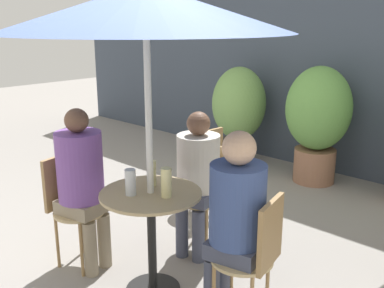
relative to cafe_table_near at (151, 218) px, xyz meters
The scene contains 15 objects.
storefront_wall 3.38m from the cafe_table_near, 92.67° to the left, with size 10.00×0.06×3.00m.
cafe_table_near is the anchor object (origin of this frame).
bistro_chair_0 0.76m from the cafe_table_near, 12.35° to the left, with size 0.41×0.39×0.85m.
bistro_chair_1 0.76m from the cafe_table_near, 102.35° to the left, with size 0.39×0.41×0.85m.
bistro_chair_2 0.76m from the cafe_table_near, 167.65° to the right, with size 0.41×0.39×0.85m.
bistro_chair_4 1.35m from the cafe_table_near, 116.89° to the left, with size 0.39×0.38×0.85m.
seated_person_0 0.64m from the cafe_table_near, 12.35° to the left, with size 0.37×0.35×1.23m.
seated_person_1 0.63m from the cafe_table_near, 102.35° to the left, with size 0.35×0.38×1.17m.
seated_person_2 0.64m from the cafe_table_near, 167.65° to the right, with size 0.38×0.35×1.23m.
beer_glass_0 0.30m from the cafe_table_near, 118.44° to the right, with size 0.07×0.07×0.17m.
beer_glass_1 0.31m from the cafe_table_near, ahead, with size 0.07×0.07×0.19m.
beer_glass_2 0.31m from the cafe_table_near, 133.58° to the left, with size 0.06×0.06×0.18m.
potted_plant_0 3.10m from the cafe_table_near, 116.62° to the left, with size 0.70×0.70×1.25m.
potted_plant_1 2.78m from the cafe_table_near, 95.43° to the left, with size 0.73×0.73×1.34m.
umbrella 1.35m from the cafe_table_near, ahead, with size 1.79×1.79×2.04m.
Camera 1 is at (2.24, -1.68, 1.84)m, focal length 42.00 mm.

